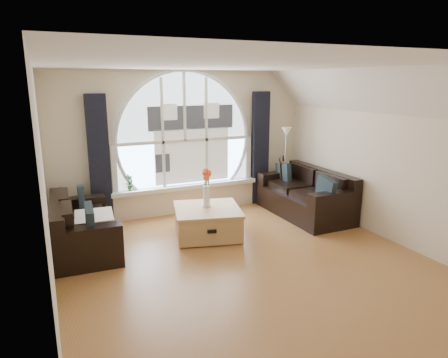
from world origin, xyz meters
TOP-DOWN VIEW (x-y plane):
  - ground at (0.00, 0.00)m, footprint 5.00×5.50m
  - ceiling at (0.00, 0.00)m, footprint 5.00×5.50m
  - wall_back at (0.00, 2.75)m, footprint 5.00×0.01m
  - wall_front at (0.00, -2.75)m, footprint 5.00×0.01m
  - wall_left at (-2.50, 0.00)m, footprint 0.01×5.50m
  - wall_right at (2.50, 0.00)m, footprint 0.01×5.50m
  - attic_slope at (2.20, 0.00)m, footprint 0.92×5.50m
  - arched_window at (0.00, 2.72)m, footprint 2.60×0.06m
  - window_sill at (0.00, 2.65)m, footprint 2.90×0.22m
  - window_frame at (0.00, 2.69)m, footprint 2.76×0.08m
  - neighbor_house at (0.15, 2.71)m, footprint 1.70×0.02m
  - curtain_left at (-1.60, 2.63)m, footprint 0.35×0.12m
  - curtain_right at (1.60, 2.63)m, footprint 0.35×0.12m
  - sofa_left at (-2.03, 1.59)m, footprint 0.96×1.81m
  - sofa_right at (1.97, 1.54)m, footprint 0.99×1.96m
  - coffee_chest at (-0.11, 1.33)m, footprint 1.28×1.28m
  - throw_blanket at (-1.87, 1.51)m, footprint 0.59×0.59m
  - vase_flowers at (-0.08, 1.42)m, footprint 0.24×0.24m
  - floor_lamp at (1.99, 2.28)m, footprint 0.24×0.24m
  - guitar at (1.86, 2.27)m, footprint 0.41×0.33m
  - potted_plant at (-1.10, 2.65)m, footprint 0.19×0.17m

SIDE VIEW (x-z plane):
  - ground at x=0.00m, z-range -0.01..0.01m
  - coffee_chest at x=-0.11m, z-range 0.00..0.51m
  - sofa_left at x=-2.03m, z-range 0.01..0.79m
  - sofa_right at x=1.97m, z-range -0.03..0.83m
  - throw_blanket at x=-1.87m, z-range 0.45..0.55m
  - window_sill at x=0.00m, z-range 0.47..0.55m
  - guitar at x=1.86m, z-range 0.00..1.06m
  - potted_plant at x=-1.10m, z-range 0.55..0.86m
  - floor_lamp at x=1.99m, z-range 0.00..1.60m
  - vase_flowers at x=-0.08m, z-range 0.51..1.21m
  - curtain_left at x=-1.60m, z-range 0.00..2.30m
  - curtain_right at x=1.60m, z-range 0.00..2.30m
  - wall_back at x=0.00m, z-range 0.00..2.70m
  - wall_front at x=0.00m, z-range 0.00..2.70m
  - wall_left at x=-2.50m, z-range 0.00..2.70m
  - wall_right at x=2.50m, z-range 0.00..2.70m
  - neighbor_house at x=0.15m, z-range 0.75..2.25m
  - arched_window at x=0.00m, z-range 0.55..2.70m
  - window_frame at x=0.00m, z-range 0.55..2.70m
  - attic_slope at x=2.20m, z-range 1.99..2.71m
  - ceiling at x=0.00m, z-range 2.70..2.71m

